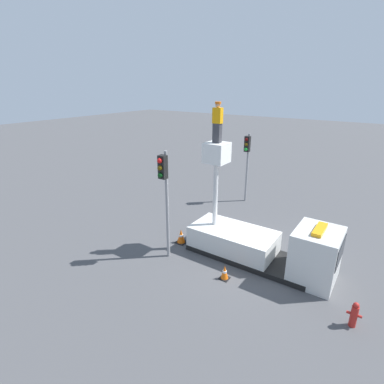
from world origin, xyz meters
name	(u,v)px	position (x,y,z in m)	size (l,w,h in m)	color
ground_plane	(249,258)	(0.00, 0.00, 0.00)	(120.00, 120.00, 0.00)	#4C4C4F
bucket_truck	(262,244)	(0.56, 0.00, 0.91)	(6.57, 2.14, 5.20)	black
worker	(217,122)	(-1.89, 0.00, 6.08)	(0.40, 0.26, 1.75)	#38383D
traffic_light_pole	(164,185)	(-3.19, -2.14, 3.57)	(0.34, 0.57, 5.03)	gray
traffic_light_across	(247,154)	(-3.23, 6.40, 3.29)	(0.34, 0.57, 4.64)	gray
fire_hydrant	(354,315)	(4.60, -1.92, 0.46)	(0.47, 0.23, 0.94)	#B2231E
traffic_cone_rear	(181,236)	(-3.45, -0.64, 0.35)	(0.52, 0.52, 0.73)	black
traffic_cone_curbside	(225,273)	(-0.18, -2.05, 0.29)	(0.40, 0.40, 0.62)	black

